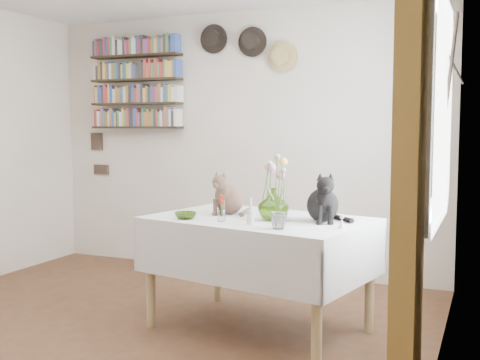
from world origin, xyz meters
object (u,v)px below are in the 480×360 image
at_px(dining_table, 259,246).
at_px(black_cat, 323,196).
at_px(flower_vase, 273,204).
at_px(tabby_cat, 230,192).
at_px(bookshelf_unit, 136,84).

bearing_deg(dining_table, black_cat, 3.36).
bearing_deg(flower_vase, tabby_cat, 157.44).
distance_m(dining_table, tabby_cat, 0.46).
height_order(black_cat, flower_vase, black_cat).
bearing_deg(bookshelf_unit, dining_table, -37.41).
bearing_deg(black_cat, bookshelf_unit, 125.91).
bearing_deg(bookshelf_unit, tabby_cat, -39.47).
height_order(dining_table, flower_vase, flower_vase).
height_order(tabby_cat, bookshelf_unit, bookshelf_unit).
bearing_deg(dining_table, flower_vase, -23.58).
height_order(dining_table, bookshelf_unit, bookshelf_unit).
relative_size(tabby_cat, flower_vase, 1.49).
relative_size(dining_table, bookshelf_unit, 1.63).
distance_m(dining_table, bookshelf_unit, 2.70).
distance_m(dining_table, flower_vase, 0.33).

